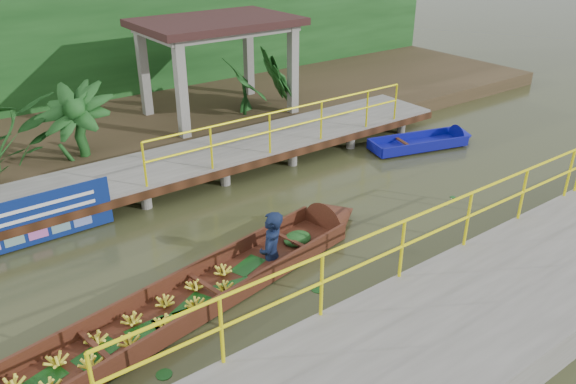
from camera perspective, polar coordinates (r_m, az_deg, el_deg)
ground at (r=10.99m, az=-3.66°, el=-5.43°), size 80.00×80.00×0.00m
land_strip at (r=17.13m, az=-17.58°, el=6.12°), size 30.00×8.00×0.45m
far_dock at (r=13.48m, az=-11.63°, el=2.60°), size 16.00×2.06×1.66m
near_dock at (r=8.91m, az=17.41°, el=-12.96°), size 18.00×2.40×1.73m
pavilion at (r=16.58m, az=-7.27°, el=15.79°), size 4.40×3.00×3.00m
foliage_backdrop at (r=18.98m, az=-21.01°, el=13.12°), size 30.00×0.80×4.00m
vendor_boat at (r=9.23m, az=-11.51°, el=-10.90°), size 10.06×2.76×2.26m
moored_blue_boat at (r=16.30m, az=15.29°, el=5.08°), size 3.26×1.61×0.75m
blue_banner at (r=11.73m, az=-25.09°, el=-2.78°), size 3.28×0.04×1.03m
tropical_plants at (r=14.28m, az=-21.73°, el=6.79°), size 14.60×1.60×2.00m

